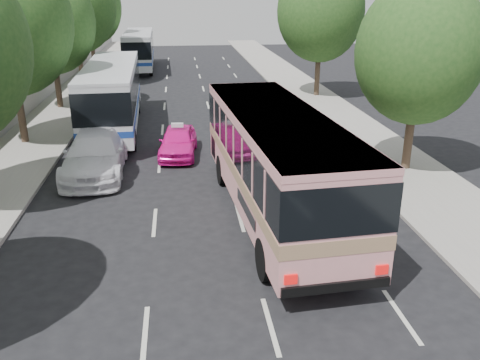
{
  "coord_description": "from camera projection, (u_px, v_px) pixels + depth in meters",
  "views": [
    {
      "loc": [
        -0.89,
        -11.73,
        7.41
      ],
      "look_at": [
        0.94,
        3.46,
        1.6
      ],
      "focal_mm": 38.0,
      "sensor_mm": 36.0,
      "label": 1
    }
  ],
  "objects": [
    {
      "name": "low_wall",
      "position": [
        23.0,
        102.0,
        30.7
      ],
      "size": [
        0.3,
        90.0,
        1.5
      ],
      "primitive_type": "cube",
      "color": "#9E998E",
      "rests_on": "sidewalk_left"
    },
    {
      "name": "pink_bus",
      "position": [
        276.0,
        154.0,
        16.77
      ],
      "size": [
        3.7,
        11.56,
        3.63
      ],
      "rotation": [
        0.0,
        0.0,
        0.07
      ],
      "color": "pink",
      "rests_on": "ground"
    },
    {
      "name": "sidewalk_left",
      "position": [
        56.0,
        115.0,
        31.2
      ],
      "size": [
        4.0,
        90.0,
        0.15
      ],
      "primitive_type": "cube",
      "color": "#9E998E",
      "rests_on": "ground"
    },
    {
      "name": "tree_right_far",
      "position": [
        322.0,
        8.0,
        34.68
      ],
      "size": [
        6.0,
        6.0,
        9.35
      ],
      "color": "#38281E",
      "rests_on": "ground"
    },
    {
      "name": "tree_left_d",
      "position": [
        50.0,
        19.0,
        31.02
      ],
      "size": [
        5.52,
        5.52,
        8.6
      ],
      "color": "#38281E",
      "rests_on": "ground"
    },
    {
      "name": "sidewalk_right",
      "position": [
        325.0,
        108.0,
        33.11
      ],
      "size": [
        4.0,
        90.0,
        0.12
      ],
      "primitive_type": "cube",
      "color": "#9E998E",
      "rests_on": "ground"
    },
    {
      "name": "tree_left_c",
      "position": [
        7.0,
        17.0,
        23.41
      ],
      "size": [
        6.0,
        6.0,
        9.35
      ],
      "color": "#38281E",
      "rests_on": "ground"
    },
    {
      "name": "ground",
      "position": [
        221.0,
        282.0,
        13.61
      ],
      "size": [
        120.0,
        120.0,
        0.0
      ],
      "primitive_type": "plane",
      "color": "black",
      "rests_on": "ground"
    },
    {
      "name": "tour_coach_rear",
      "position": [
        139.0,
        47.0,
        48.28
      ],
      "size": [
        2.84,
        11.76,
        3.5
      ],
      "rotation": [
        0.0,
        0.0,
        0.03
      ],
      "color": "silver",
      "rests_on": "ground"
    },
    {
      "name": "white_pickup",
      "position": [
        95.0,
        154.0,
        21.35
      ],
      "size": [
        2.51,
        5.99,
        1.73
      ],
      "primitive_type": "imported",
      "rotation": [
        0.0,
        0.0,
        0.01
      ],
      "color": "white",
      "rests_on": "ground"
    },
    {
      "name": "tour_coach_front",
      "position": [
        112.0,
        91.0,
        27.54
      ],
      "size": [
        3.05,
        12.05,
        3.58
      ],
      "rotation": [
        0.0,
        0.0,
        0.04
      ],
      "color": "silver",
      "rests_on": "ground"
    },
    {
      "name": "taxi_roof_sign",
      "position": [
        177.0,
        125.0,
        23.4
      ],
      "size": [
        0.56,
        0.23,
        0.18
      ],
      "primitive_type": "cube",
      "rotation": [
        0.0,
        0.0,
        -0.09
      ],
      "color": "silver",
      "rests_on": "pink_taxi"
    },
    {
      "name": "tree_left_e",
      "position": [
        75.0,
        1.0,
        38.18
      ],
      "size": [
        6.3,
        6.3,
        9.82
      ],
      "color": "#38281E",
      "rests_on": "ground"
    },
    {
      "name": "tree_right_near",
      "position": [
        422.0,
        47.0,
        20.12
      ],
      "size": [
        5.1,
        5.1,
        7.95
      ],
      "color": "#38281E",
      "rests_on": "ground"
    },
    {
      "name": "tree_left_f",
      "position": [
        89.0,
        4.0,
        45.73
      ],
      "size": [
        5.88,
        5.88,
        9.16
      ],
      "color": "#38281E",
      "rests_on": "ground"
    },
    {
      "name": "pink_taxi",
      "position": [
        178.0,
        141.0,
        23.68
      ],
      "size": [
        1.99,
        4.18,
        1.38
      ],
      "primitive_type": "imported",
      "rotation": [
        0.0,
        0.0,
        -0.09
      ],
      "color": "#FC15A0",
      "rests_on": "ground"
    }
  ]
}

